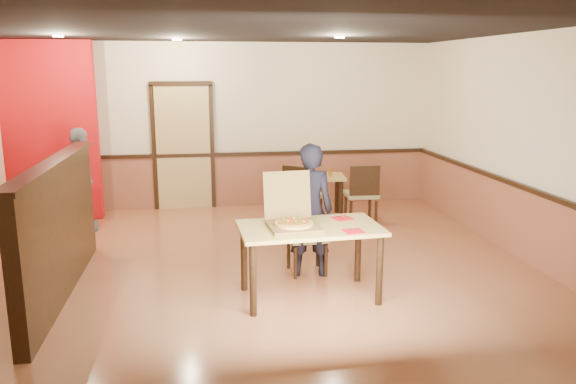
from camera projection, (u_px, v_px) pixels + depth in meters
The scene contains 26 objects.
floor at pixel (249, 276), 6.52m from camera, with size 7.00×7.00×0.00m, color #AB6542.
ceiling at pixel (245, 26), 5.92m from camera, with size 7.00×7.00×0.00m, color black.
wall_back at pixel (230, 126), 9.60m from camera, with size 7.00×7.00×0.00m, color beige.
wall_right at pixel (537, 150), 6.74m from camera, with size 7.00×7.00×0.00m, color beige.
wainscot_back at pixel (231, 181), 9.77m from camera, with size 7.00×0.04×0.90m, color brown.
chair_rail_back at pixel (231, 154), 9.65m from camera, with size 7.00×0.06×0.06m, color black.
wainscot_right at pixel (528, 227), 6.94m from camera, with size 0.04×7.00×0.90m, color brown.
chair_rail_right at pixel (530, 190), 6.84m from camera, with size 0.06×7.00×0.06m, color black.
back_door at pixel (183, 148), 9.52m from camera, with size 0.90×0.06×2.10m, color tan.
booth_partition at pixel (59, 227), 5.87m from camera, with size 0.20×3.10×1.44m.
red_accent_panel at pixel (44, 132), 8.68m from camera, with size 1.60×0.20×2.78m, color #B80D11.
spot_a at pixel (58, 36), 7.32m from camera, with size 0.14×0.14×0.02m, color #FFE0B2.
spot_b at pixel (177, 39), 8.22m from camera, with size 0.14×0.14×0.02m, color #FFE0B2.
spot_c at pixel (340, 37), 7.58m from camera, with size 0.14×0.14×0.02m, color #FFE0B2.
main_table at pixel (310, 236), 5.79m from camera, with size 1.49×0.91×0.78m.
diner_chair at pixel (306, 232), 6.62m from camera, with size 0.46×0.46×0.88m.
side_chair_left at pixel (301, 194), 8.42m from camera, with size 0.67×0.67×0.96m.
side_chair_right at pixel (362, 192), 8.55m from camera, with size 0.49×0.49×0.95m.
side_table at pixel (325, 186), 9.08m from camera, with size 0.69×0.69×0.68m.
diner at pixel (309, 210), 6.41m from camera, with size 0.57×0.37×1.55m, color black.
passerby at pixel (82, 180), 8.23m from camera, with size 0.90×0.37×1.53m, color gray.
pizza_box at pixel (293, 221), 5.72m from camera, with size 0.55×0.63×0.53m.
pizza at pixel (294, 224), 5.67m from camera, with size 0.39×0.39×0.03m, color gold.
napkin_near at pixel (354, 231), 5.58m from camera, with size 0.22×0.22×0.01m.
napkin_far at pixel (343, 218), 6.06m from camera, with size 0.25×0.25×0.01m.
condiment at pixel (330, 172), 8.95m from camera, with size 0.05×0.05×0.14m, color brown.
Camera 1 is at (-0.49, -6.16, 2.36)m, focal length 35.00 mm.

